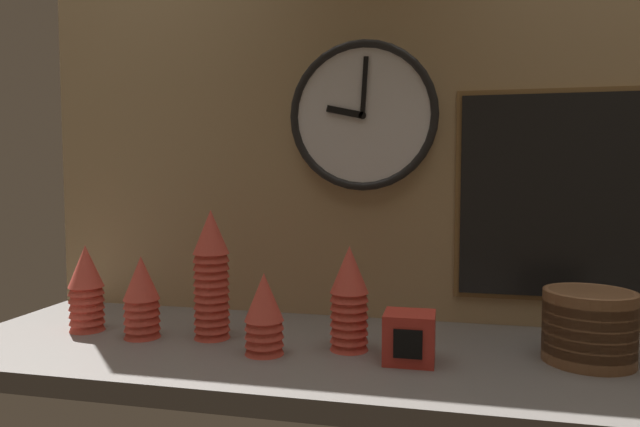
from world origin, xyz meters
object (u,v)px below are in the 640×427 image
at_px(bowl_stack_far_right, 589,325).
at_px(napkin_dispenser, 409,337).
at_px(cup_stack_center_right, 349,298).
at_px(cup_stack_left, 142,297).
at_px(menu_board, 568,196).
at_px(cup_stack_center, 264,314).
at_px(wall_clock, 363,116).
at_px(cup_stack_far_left, 86,288).
at_px(cup_stack_center_left, 211,275).

bearing_deg(bowl_stack_far_right, napkin_dispenser, -167.15).
xyz_separation_m(cup_stack_center_right, cup_stack_left, (-0.45, -0.01, -0.02)).
distance_m(cup_stack_center_right, bowl_stack_far_right, 0.46).
xyz_separation_m(cup_stack_center_right, menu_board, (0.46, 0.26, 0.20)).
distance_m(cup_stack_center, menu_board, 0.73).
bearing_deg(wall_clock, cup_stack_center_right, -87.42).
height_order(cup_stack_left, cup_stack_far_left, cup_stack_far_left).
xyz_separation_m(cup_stack_left, napkin_dispenser, (0.58, -0.03, -0.04)).
relative_size(bowl_stack_far_right, menu_board, 0.34).
height_order(cup_stack_center, wall_clock, wall_clock).
relative_size(cup_stack_center_left, bowl_stack_far_right, 1.67).
bearing_deg(cup_stack_left, bowl_stack_far_right, 2.57).
distance_m(cup_stack_far_left, napkin_dispenser, 0.73).
relative_size(cup_stack_center_right, cup_stack_far_left, 1.09).
bearing_deg(napkin_dispenser, cup_stack_far_left, 175.54).
distance_m(cup_stack_center, napkin_dispenser, 0.29).
distance_m(cup_stack_left, napkin_dispenser, 0.58).
bearing_deg(cup_stack_center, bowl_stack_far_right, 8.38).
height_order(cup_stack_center_right, cup_stack_left, cup_stack_center_right).
xyz_separation_m(cup_stack_far_left, bowl_stack_far_right, (1.06, 0.02, -0.03)).
distance_m(wall_clock, napkin_dispenser, 0.55).
relative_size(cup_stack_far_left, napkin_dispenser, 2.05).
height_order(cup_stack_center_right, bowl_stack_far_right, cup_stack_center_right).
relative_size(menu_board, napkin_dispenser, 5.22).
bearing_deg(wall_clock, cup_stack_left, -149.21).
bearing_deg(bowl_stack_far_right, menu_board, 89.73).
height_order(cup_stack_left, cup_stack_center, cup_stack_left).
height_order(cup_stack_center_left, cup_stack_left, cup_stack_center_left).
distance_m(cup_stack_center_left, cup_stack_center, 0.17).
bearing_deg(menu_board, cup_stack_far_left, -166.72).
bearing_deg(cup_stack_center_right, napkin_dispenser, -21.23).
relative_size(cup_stack_left, cup_stack_far_left, 0.91).
bearing_deg(wall_clock, cup_stack_center, -115.24).
bearing_deg(cup_stack_center, menu_board, 27.66).
bearing_deg(bowl_stack_far_right, cup_stack_center_left, -178.89).
distance_m(cup_stack_center_left, bowl_stack_far_right, 0.76).
distance_m(cup_stack_center_left, wall_clock, 0.52).
bearing_deg(cup_stack_left, cup_stack_center_left, 9.85).
distance_m(cup_stack_left, cup_stack_center, 0.30).
relative_size(wall_clock, menu_board, 0.72).
bearing_deg(cup_stack_far_left, cup_stack_center_left, 0.74).
bearing_deg(napkin_dispenser, cup_stack_left, 176.57).
relative_size(cup_stack_left, menu_board, 0.36).
distance_m(cup_stack_center_left, cup_stack_left, 0.16).
xyz_separation_m(bowl_stack_far_right, menu_board, (0.00, 0.23, 0.23)).
bearing_deg(cup_stack_center_right, menu_board, 29.62).
bearing_deg(cup_stack_left, cup_stack_center_right, 1.69).
relative_size(cup_stack_center_right, menu_board, 0.43).
relative_size(bowl_stack_far_right, napkin_dispenser, 1.76).
height_order(cup_stack_far_left, cup_stack_center, cup_stack_far_left).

